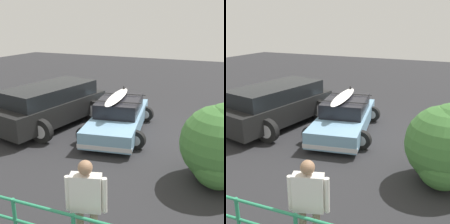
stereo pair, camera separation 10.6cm
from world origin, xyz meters
TOP-DOWN VIEW (x-y plane):
  - ground_plane at (0.00, 0.00)m, footprint 44.00×44.00m
  - sedan_car at (0.46, -0.09)m, footprint 2.86×4.67m
  - suv_car at (3.14, 0.41)m, footprint 3.23×5.07m
  - person_bystander at (-1.33, 5.58)m, footprint 0.69×0.36m
  - bush_near_left at (-3.21, 2.20)m, footprint 1.95×1.95m

SIDE VIEW (x-z plane):
  - ground_plane at x=0.00m, z-range -0.02..0.00m
  - sedan_car at x=0.46m, z-range -0.17..1.35m
  - suv_car at x=3.14m, z-range 0.05..1.69m
  - bush_near_left at x=-3.21m, z-range -0.08..2.11m
  - person_bystander at x=-1.33m, z-range 0.19..2.03m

